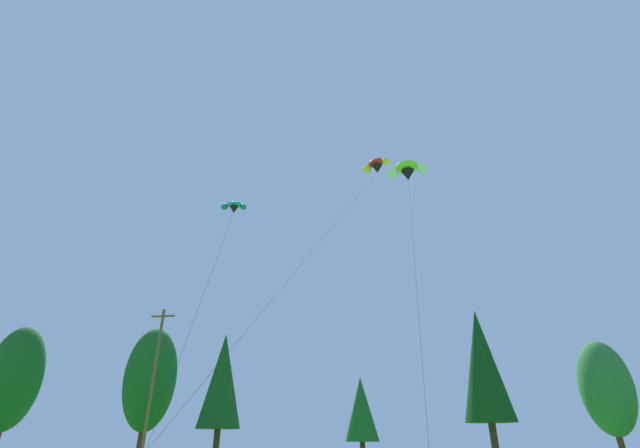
% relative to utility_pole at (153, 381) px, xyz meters
% --- Properties ---
extents(treeline_tree_a, '(5.58, 5.58, 13.99)m').
position_rel_utility_pole_xyz_m(treeline_tree_a, '(-20.74, 8.33, 1.72)').
color(treeline_tree_a, '#472D19').
rests_on(treeline_tree_a, ground_plane).
extents(treeline_tree_b, '(5.57, 5.57, 13.98)m').
position_rel_utility_pole_xyz_m(treeline_tree_b, '(-6.36, 11.27, 1.72)').
color(treeline_tree_b, '#472D19').
rests_on(treeline_tree_b, ground_plane).
extents(treeline_tree_c, '(4.39, 4.39, 12.68)m').
position_rel_utility_pole_xyz_m(treeline_tree_c, '(2.71, 9.29, 1.19)').
color(treeline_tree_c, '#472D19').
rests_on(treeline_tree_c, ground_plane).
extents(treeline_tree_d, '(3.41, 3.41, 8.22)m').
position_rel_utility_pole_xyz_m(treeline_tree_d, '(16.88, 11.57, -1.60)').
color(treeline_tree_d, '#472D19').
rests_on(treeline_tree_d, ground_plane).
extents(treeline_tree_e, '(4.79, 4.79, 14.49)m').
position_rel_utility_pole_xyz_m(treeline_tree_e, '(29.15, 10.37, 2.33)').
color(treeline_tree_e, '#472D19').
rests_on(treeline_tree_e, ground_plane).
extents(treeline_tree_f, '(4.94, 4.94, 11.61)m').
position_rel_utility_pole_xyz_m(treeline_tree_f, '(41.42, 13.91, 0.28)').
color(treeline_tree_f, '#472D19').
rests_on(treeline_tree_f, ground_plane).
extents(utility_pole, '(2.20, 0.26, 12.94)m').
position_rel_utility_pole_xyz_m(utility_pole, '(0.00, 0.00, 0.00)').
color(utility_pole, brown).
rests_on(utility_pole, ground_plane).
extents(parafoil_kite_high_teal, '(3.29, 13.31, 18.66)m').
position_rel_utility_pole_xyz_m(parafoil_kite_high_teal, '(8.00, -6.01, 12.94)').
color(parafoil_kite_high_teal, teal).
extents(parafoil_kite_mid_lime_white, '(3.68, 15.67, 22.88)m').
position_rel_utility_pole_xyz_m(parafoil_kite_mid_lime_white, '(22.65, -3.98, 16.48)').
color(parafoil_kite_mid_lime_white, '#93D633').
extents(parafoil_kite_far_red_yellow, '(11.32, 17.41, 23.99)m').
position_rel_utility_pole_xyz_m(parafoil_kite_far_red_yellow, '(20.03, -2.52, 18.18)').
color(parafoil_kite_far_red_yellow, red).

